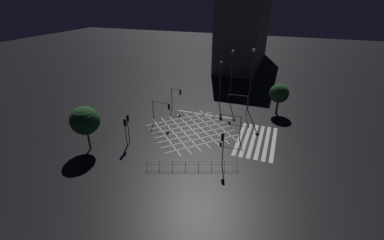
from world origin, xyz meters
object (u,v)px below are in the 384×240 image
at_px(street_lamp_far, 252,67).
at_px(street_tree_far, 279,93).
at_px(traffic_light_ne_cross, 177,94).
at_px(traffic_light_nw_cross, 128,123).
at_px(traffic_light_median_north, 162,108).
at_px(traffic_light_sw_cross, 223,142).
at_px(traffic_light_se_cross, 237,100).
at_px(street_lamp_east, 220,77).
at_px(traffic_light_nw_main, 125,127).
at_px(traffic_light_median_south, 229,120).
at_px(street_tree_near, 85,121).
at_px(street_lamp_west, 232,66).

distance_m(street_lamp_far, street_tree_far, 6.16).
xyz_separation_m(traffic_light_ne_cross, traffic_light_nw_cross, (-12.25, 1.66, 0.16)).
xyz_separation_m(traffic_light_median_north, traffic_light_sw_cross, (-7.11, -10.87, 0.29)).
xyz_separation_m(traffic_light_se_cross, street_lamp_east, (4.27, 3.83, 2.12)).
distance_m(traffic_light_se_cross, traffic_light_nw_cross, 17.25).
distance_m(traffic_light_ne_cross, traffic_light_nw_cross, 12.36).
xyz_separation_m(traffic_light_median_north, street_tree_far, (9.93, -16.00, 0.80)).
xyz_separation_m(traffic_light_nw_main, street_lamp_far, (16.91, -13.04, 4.74)).
bearing_deg(street_lamp_east, traffic_light_median_south, -159.99).
distance_m(traffic_light_median_south, traffic_light_nw_cross, 13.29).
height_order(traffic_light_median_north, street_tree_near, street_tree_near).
bearing_deg(traffic_light_ne_cross, traffic_light_sw_cross, -49.72).
xyz_separation_m(traffic_light_median_south, street_lamp_west, (12.94, 2.55, 3.98)).
bearing_deg(street_lamp_east, traffic_light_ne_cross, 126.54).
bearing_deg(traffic_light_nw_cross, traffic_light_sw_cross, -3.62).
distance_m(traffic_light_median_south, street_lamp_far, 11.47).
bearing_deg(street_lamp_west, street_lamp_far, -125.30).
relative_size(traffic_light_median_north, street_lamp_far, 0.35).
height_order(traffic_light_nw_cross, street_lamp_west, street_lamp_west).
bearing_deg(street_tree_near, traffic_light_median_north, -30.95).
relative_size(traffic_light_ne_cross, traffic_light_sw_cross, 0.89).
relative_size(traffic_light_ne_cross, street_lamp_far, 0.36).
relative_size(traffic_light_nw_cross, street_lamp_west, 0.43).
height_order(traffic_light_nw_main, traffic_light_sw_cross, traffic_light_sw_cross).
height_order(traffic_light_median_north, street_lamp_west, street_lamp_west).
bearing_deg(traffic_light_nw_cross, traffic_light_median_north, 73.66).
bearing_deg(traffic_light_nw_cross, street_lamp_west, 63.20).
relative_size(traffic_light_nw_main, street_lamp_far, 0.37).
height_order(traffic_light_se_cross, street_tree_near, street_tree_near).
relative_size(traffic_light_ne_cross, street_tree_near, 0.64).
height_order(traffic_light_median_south, street_lamp_west, street_lamp_west).
bearing_deg(street_lamp_far, traffic_light_median_south, 173.37).
bearing_deg(traffic_light_ne_cross, traffic_light_median_north, -88.15).
relative_size(traffic_light_sw_cross, street_tree_near, 0.71).
bearing_deg(street_lamp_far, traffic_light_se_cross, 157.24).
height_order(street_lamp_east, street_tree_near, street_lamp_east).
distance_m(traffic_light_median_south, street_lamp_east, 12.11).
xyz_separation_m(traffic_light_nw_main, traffic_light_nw_cross, (0.87, 0.14, 0.11)).
relative_size(traffic_light_median_south, traffic_light_nw_cross, 0.86).
bearing_deg(traffic_light_se_cross, traffic_light_nw_main, 49.29).
distance_m(traffic_light_median_south, street_tree_near, 18.27).
xyz_separation_m(traffic_light_ne_cross, street_lamp_west, (6.43, -7.78, 3.85)).
relative_size(traffic_light_median_south, street_lamp_west, 0.37).
relative_size(street_lamp_west, street_tree_far, 1.86).
xyz_separation_m(traffic_light_median_north, traffic_light_nw_cross, (-6.30, 1.85, 0.18)).
bearing_deg(street_lamp_far, traffic_light_nw_main, 142.35).
bearing_deg(street_lamp_west, street_tree_near, 148.73).
bearing_deg(street_lamp_east, traffic_light_median_north, 150.17).
height_order(traffic_light_median_south, traffic_light_median_north, traffic_light_median_north).
relative_size(street_lamp_far, street_tree_far, 2.04).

